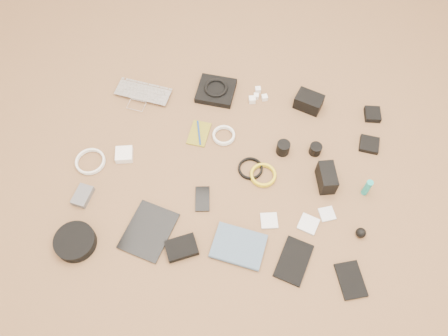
# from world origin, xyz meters

# --- Properties ---
(laptop) EXTENTS (0.31, 0.24, 0.02)m
(laptop) POSITION_xyz_m (-0.49, 0.38, 0.01)
(laptop) COLOR silver
(laptop) RESTS_ON ground
(headphone_pouch) EXTENTS (0.20, 0.19, 0.03)m
(headphone_pouch) POSITION_xyz_m (-0.11, 0.48, 0.02)
(headphone_pouch) COLOR black
(headphone_pouch) RESTS_ON ground
(headphones) EXTENTS (0.13, 0.13, 0.02)m
(headphones) POSITION_xyz_m (-0.11, 0.48, 0.04)
(headphones) COLOR black
(headphones) RESTS_ON headphone_pouch
(charger_a) EXTENTS (0.03, 0.03, 0.03)m
(charger_a) POSITION_xyz_m (0.10, 0.51, 0.01)
(charger_a) COLOR white
(charger_a) RESTS_ON ground
(charger_b) EXTENTS (0.03, 0.03, 0.02)m
(charger_b) POSITION_xyz_m (0.10, 0.47, 0.01)
(charger_b) COLOR white
(charger_b) RESTS_ON ground
(charger_c) EXTENTS (0.04, 0.04, 0.03)m
(charger_c) POSITION_xyz_m (0.14, 0.47, 0.01)
(charger_c) COLOR white
(charger_c) RESTS_ON ground
(charger_d) EXTENTS (0.04, 0.04, 0.03)m
(charger_d) POSITION_xyz_m (0.08, 0.44, 0.02)
(charger_d) COLOR white
(charger_d) RESTS_ON ground
(dslr_camera) EXTENTS (0.16, 0.13, 0.08)m
(dslr_camera) POSITION_xyz_m (0.37, 0.45, 0.04)
(dslr_camera) COLOR black
(dslr_camera) RESTS_ON ground
(lens_pouch) EXTENTS (0.08, 0.09, 0.03)m
(lens_pouch) POSITION_xyz_m (0.69, 0.43, 0.02)
(lens_pouch) COLOR black
(lens_pouch) RESTS_ON ground
(notebook_olive) EXTENTS (0.11, 0.15, 0.01)m
(notebook_olive) POSITION_xyz_m (-0.16, 0.21, 0.00)
(notebook_olive) COLOR olive
(notebook_olive) RESTS_ON ground
(pen_blue) EXTENTS (0.04, 0.14, 0.01)m
(pen_blue) POSITION_xyz_m (-0.16, 0.21, 0.01)
(pen_blue) COLOR #123795
(pen_blue) RESTS_ON notebook_olive
(cable_white_a) EXTENTS (0.12, 0.12, 0.01)m
(cable_white_a) POSITION_xyz_m (-0.04, 0.21, 0.01)
(cable_white_a) COLOR white
(cable_white_a) RESTS_ON ground
(lens_a) EXTENTS (0.07, 0.07, 0.07)m
(lens_a) POSITION_xyz_m (0.25, 0.16, 0.03)
(lens_a) COLOR black
(lens_a) RESTS_ON ground
(lens_b) EXTENTS (0.07, 0.07, 0.05)m
(lens_b) POSITION_xyz_m (0.41, 0.18, 0.03)
(lens_b) COLOR black
(lens_b) RESTS_ON ground
(card_reader) EXTENTS (0.10, 0.10, 0.02)m
(card_reader) POSITION_xyz_m (0.67, 0.25, 0.01)
(card_reader) COLOR black
(card_reader) RESTS_ON ground
(power_brick) EXTENTS (0.09, 0.09, 0.03)m
(power_brick) POSITION_xyz_m (-0.49, 0.04, 0.02)
(power_brick) COLOR white
(power_brick) RESTS_ON ground
(cable_white_b) EXTENTS (0.17, 0.17, 0.01)m
(cable_white_b) POSITION_xyz_m (-0.65, -0.02, 0.01)
(cable_white_b) COLOR white
(cable_white_b) RESTS_ON ground
(cable_black) EXTENTS (0.14, 0.14, 0.01)m
(cable_black) POSITION_xyz_m (0.11, 0.04, 0.01)
(cable_black) COLOR black
(cable_black) RESTS_ON ground
(cable_yellow) EXTENTS (0.13, 0.13, 0.01)m
(cable_yellow) POSITION_xyz_m (0.17, 0.01, 0.01)
(cable_yellow) COLOR yellow
(cable_yellow) RESTS_ON ground
(flash) EXTENTS (0.10, 0.14, 0.10)m
(flash) POSITION_xyz_m (0.46, 0.02, 0.05)
(flash) COLOR black
(flash) RESTS_ON ground
(lens_cleaner) EXTENTS (0.03, 0.03, 0.10)m
(lens_cleaner) POSITION_xyz_m (0.64, -0.01, 0.05)
(lens_cleaner) COLOR teal
(lens_cleaner) RESTS_ON ground
(battery_charger) EXTENTS (0.09, 0.11, 0.03)m
(battery_charger) POSITION_xyz_m (-0.63, -0.20, 0.01)
(battery_charger) COLOR #535357
(battery_charger) RESTS_ON ground
(tablet) EXTENTS (0.24, 0.28, 0.01)m
(tablet) POSITION_xyz_m (-0.30, -0.32, 0.01)
(tablet) COLOR black
(tablet) RESTS_ON ground
(phone) EXTENTS (0.08, 0.13, 0.01)m
(phone) POSITION_xyz_m (-0.09, -0.14, 0.00)
(phone) COLOR black
(phone) RESTS_ON ground
(filter_case_left) EXTENTS (0.09, 0.09, 0.01)m
(filter_case_left) POSITION_xyz_m (0.22, -0.21, 0.01)
(filter_case_left) COLOR silver
(filter_case_left) RESTS_ON ground
(filter_case_mid) EXTENTS (0.10, 0.10, 0.01)m
(filter_case_mid) POSITION_xyz_m (0.39, -0.20, 0.01)
(filter_case_mid) COLOR silver
(filter_case_mid) RESTS_ON ground
(filter_case_right) EXTENTS (0.08, 0.08, 0.01)m
(filter_case_right) POSITION_xyz_m (0.47, -0.14, 0.00)
(filter_case_right) COLOR silver
(filter_case_right) RESTS_ON ground
(air_blower) EXTENTS (0.05, 0.05, 0.04)m
(air_blower) POSITION_xyz_m (0.61, -0.22, 0.02)
(air_blower) COLOR black
(air_blower) RESTS_ON ground
(headphone_case) EXTENTS (0.18, 0.18, 0.05)m
(headphone_case) POSITION_xyz_m (-0.60, -0.42, 0.02)
(headphone_case) COLOR black
(headphone_case) RESTS_ON ground
(drive_case) EXTENTS (0.16, 0.14, 0.03)m
(drive_case) POSITION_xyz_m (-0.14, -0.38, 0.02)
(drive_case) COLOR black
(drive_case) RESTS_ON ground
(paperback) EXTENTS (0.24, 0.20, 0.02)m
(paperback) POSITION_xyz_m (0.08, -0.42, 0.01)
(paperback) COLOR #435A72
(paperback) RESTS_ON ground
(notebook_black_a) EXTENTS (0.17, 0.22, 0.01)m
(notebook_black_a) POSITION_xyz_m (0.34, -0.38, 0.01)
(notebook_black_a) COLOR black
(notebook_black_a) RESTS_ON ground
(notebook_black_b) EXTENTS (0.14, 0.17, 0.01)m
(notebook_black_b) POSITION_xyz_m (0.57, -0.43, 0.01)
(notebook_black_b) COLOR black
(notebook_black_b) RESTS_ON ground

